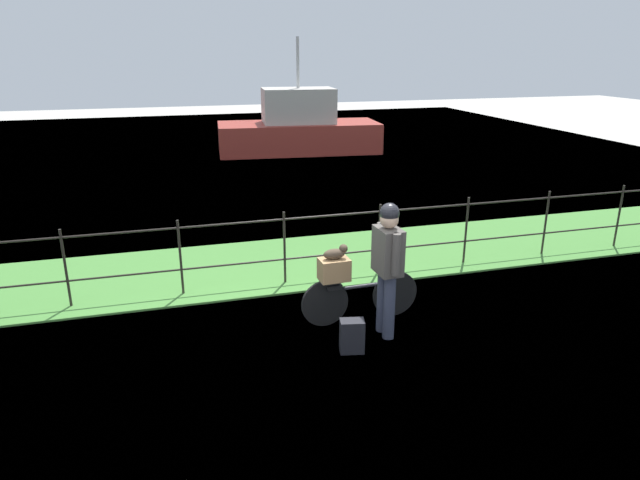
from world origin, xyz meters
The scene contains 10 objects.
ground_plane centered at (0.00, 0.00, 0.00)m, with size 60.00×60.00×0.00m, color #B2ADA3.
grass_strip centered at (0.00, 2.89, 0.01)m, with size 27.00×2.40×0.03m, color #478438.
harbor_water centered at (0.00, 10.37, 0.00)m, with size 30.00×30.00×0.00m, color #426684.
iron_fence centered at (0.00, 2.09, 0.65)m, with size 18.04×0.04×1.13m.
bicycle_main centered at (0.66, 0.65, 0.33)m, with size 1.59×0.17×0.62m.
wooden_crate centered at (0.31, 0.64, 0.75)m, with size 0.37×0.26×0.28m, color #A87F51.
terrier_dog centered at (0.34, 0.64, 0.97)m, with size 0.32×0.15×0.18m.
cyclist_person centered at (0.84, 0.21, 1.00)m, with size 0.27×0.54×1.68m.
backpack_on_paving centered at (0.31, -0.09, 0.20)m, with size 0.28×0.18×0.40m, color black.
moored_boat_near centered at (2.94, 13.04, 0.77)m, with size 5.50×2.57×3.70m.
Camera 1 is at (-1.67, -5.63, 3.39)m, focal length 31.83 mm.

